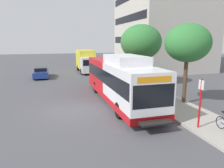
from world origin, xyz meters
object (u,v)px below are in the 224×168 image
object	(u,v)px
street_tree_near_stop	(188,43)
box_truck_background	(86,60)
transit_bus	(119,80)
parked_car_far_lane	(41,72)
street_tree_mid_block	(141,42)
bus_stop_sign_pole	(200,100)

from	to	relation	value
street_tree_near_stop	box_truck_background	world-z (taller)	street_tree_near_stop
transit_bus	parked_car_far_lane	distance (m)	14.57
parked_car_far_lane	street_tree_mid_block	bearing A→B (deg)	-36.56
transit_bus	street_tree_mid_block	xyz separation A→B (m)	(4.15, 5.44, 2.81)
box_truck_background	transit_bus	bearing A→B (deg)	-90.67
bus_stop_sign_pole	transit_bus	bearing A→B (deg)	110.29
parked_car_far_lane	transit_bus	bearing A→B (deg)	-64.63
bus_stop_sign_pole	box_truck_background	size ratio (longest dim) A/B	0.37
transit_bus	street_tree_near_stop	bearing A→B (deg)	-23.07
bus_stop_sign_pole	parked_car_far_lane	distance (m)	21.28
street_tree_mid_block	parked_car_far_lane	distance (m)	13.48
street_tree_mid_block	parked_car_far_lane	world-z (taller)	street_tree_mid_block
street_tree_mid_block	parked_car_far_lane	xyz separation A→B (m)	(-10.37, 7.69, -3.85)
transit_bus	box_truck_background	bearing A→B (deg)	89.33
parked_car_far_lane	box_truck_background	world-z (taller)	box_truck_background
bus_stop_sign_pole	street_tree_near_stop	distance (m)	5.66
street_tree_mid_block	transit_bus	bearing A→B (deg)	-127.34
bus_stop_sign_pole	parked_car_far_lane	xyz separation A→B (m)	(-8.57, 19.45, -0.99)
box_truck_background	street_tree_mid_block	bearing A→B (deg)	-70.30
street_tree_near_stop	box_truck_background	bearing A→B (deg)	103.18
transit_bus	street_tree_near_stop	distance (m)	5.62
transit_bus	parked_car_far_lane	size ratio (longest dim) A/B	2.72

